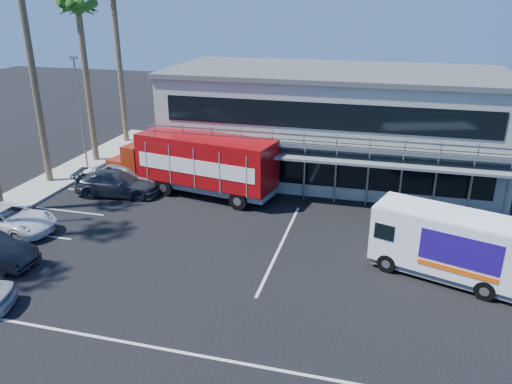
# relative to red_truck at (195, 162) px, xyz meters

# --- Properties ---
(ground) EXTENTS (120.00, 120.00, 0.00)m
(ground) POSITION_rel_red_truck_xyz_m (4.77, -8.64, -2.11)
(ground) COLOR black
(ground) RESTS_ON ground
(building) EXTENTS (22.40, 12.00, 7.30)m
(building) POSITION_rel_red_truck_xyz_m (7.77, 6.29, 1.54)
(building) COLOR #9EA597
(building) RESTS_ON ground
(curb_strip) EXTENTS (3.00, 32.00, 0.16)m
(curb_strip) POSITION_rel_red_truck_xyz_m (-10.23, -2.64, -2.03)
(curb_strip) COLOR #A5A399
(curb_strip) RESTS_ON ground
(palm_e) EXTENTS (2.80, 2.80, 12.25)m
(palm_e) POSITION_rel_red_truck_xyz_m (-9.93, 4.36, 8.46)
(palm_e) COLOR brown
(palm_e) RESTS_ON ground
(palm_f) EXTENTS (2.80, 2.80, 13.25)m
(palm_f) POSITION_rel_red_truck_xyz_m (-10.33, 9.86, 9.36)
(palm_f) COLOR brown
(palm_f) RESTS_ON ground
(light_pole_far) EXTENTS (0.50, 0.25, 8.09)m
(light_pole_far) POSITION_rel_red_truck_xyz_m (-9.43, 2.36, 2.39)
(light_pole_far) COLOR gray
(light_pole_far) RESTS_ON ground
(red_truck) EXTENTS (11.69, 4.67, 3.84)m
(red_truck) POSITION_rel_red_truck_xyz_m (0.00, 0.00, 0.00)
(red_truck) COLOR maroon
(red_truck) RESTS_ON ground
(white_van) EXTENTS (6.75, 4.08, 3.12)m
(white_van) POSITION_rel_red_truck_xyz_m (14.48, -6.76, -0.46)
(white_van) COLOR white
(white_van) RESTS_ON ground
(parked_car_c) EXTENTS (5.47, 2.75, 1.48)m
(parked_car_c) POSITION_rel_red_truck_xyz_m (-7.73, -7.84, -1.37)
(parked_car_c) COLOR white
(parked_car_c) RESTS_ON ground
(parked_car_d) EXTENTS (5.62, 2.92, 1.56)m
(parked_car_d) POSITION_rel_red_truck_xyz_m (-4.73, -1.51, -1.33)
(parked_car_d) COLOR #272D34
(parked_car_d) RESTS_ON ground
(parked_car_e) EXTENTS (5.36, 3.06, 1.72)m
(parked_car_e) POSITION_rel_red_truck_xyz_m (-4.73, -0.17, -1.25)
(parked_car_e) COLOR slate
(parked_car_e) RESTS_ON ground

